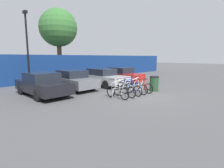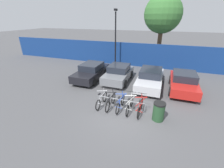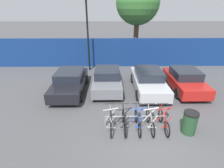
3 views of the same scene
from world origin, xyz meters
name	(u,v)px [view 1 (image 1 of 3)]	position (x,y,z in m)	size (l,w,h in m)	color
ground_plane	(141,96)	(0.00, 0.00, 0.00)	(120.00, 120.00, 0.00)	#4C4C4F
hoarding_wall	(61,68)	(0.00, 9.50, 1.27)	(36.00, 0.16, 2.53)	navy
bike_rack	(129,87)	(-0.37, 0.68, 0.47)	(2.93, 0.04, 0.57)	gray
bicycle_silver	(117,92)	(-1.56, 0.53, 0.38)	(0.68, 1.71, 1.05)	black
bicycle_black	(124,90)	(-0.96, 0.53, 0.38)	(0.68, 1.71, 1.05)	black
bicycle_blue	(131,89)	(-0.35, 0.53, 0.38)	(0.68, 1.71, 1.05)	black
bicycle_white	(136,88)	(0.22, 0.53, 0.38)	(0.68, 1.71, 1.05)	black
bicycle_red	(142,87)	(0.82, 0.53, 0.38)	(0.68, 1.71, 1.05)	black
car_black	(43,84)	(-4.14, 4.34, 0.69)	(1.91, 4.31, 1.40)	black
car_grey	(73,80)	(-1.76, 4.68, 0.69)	(1.91, 3.91, 1.40)	slate
car_silver	(102,77)	(0.91, 4.48, 0.69)	(1.91, 4.46, 1.40)	#B7B7BC
car_red	(122,75)	(3.30, 4.48, 0.69)	(1.91, 3.97, 1.40)	red
lamp_post	(27,45)	(-3.33, 8.50, 3.26)	(0.24, 0.44, 5.82)	black
trash_bin	(154,84)	(1.84, 0.22, 0.52)	(0.63, 0.63, 1.03)	#234728
tree_behind_hoarding	(58,28)	(0.96, 11.30, 5.32)	(3.92, 3.92, 7.33)	brown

